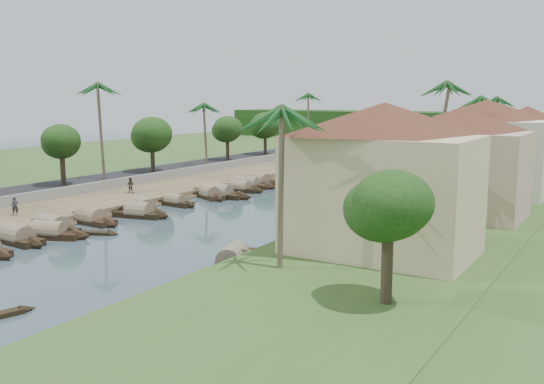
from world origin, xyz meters
The scene contains 46 objects.
ground centered at (0.00, 0.00, 0.00)m, with size 220.00×220.00×0.00m, color #384C55.
left_bank centered at (-16.00, 20.00, 0.40)m, with size 10.00×180.00×0.80m, color brown.
right_bank centered at (19.00, 20.00, 0.60)m, with size 16.00×180.00×1.20m, color #315321.
road centered at (-24.50, 20.00, 0.70)m, with size 8.00×180.00×1.40m, color black.
retaining_wall centered at (-20.20, 20.00, 1.35)m, with size 0.40×180.00×1.10m, color slate.
far_left_fill centered at (-51.00, 20.00, 0.68)m, with size 45.00×220.00×1.35m, color #315321.
treeline centered at (0.00, 100.00, 4.00)m, with size 120.00×14.00×8.00m.
bridge centered at (0.00, 72.00, 1.72)m, with size 28.00×4.00×2.40m.
building_near centered at (18.99, -2.00, 6.38)m, with size 14.85×14.85×10.20m.
building_mid centered at (19.99, 14.00, 6.13)m, with size 14.11×14.11×9.70m.
building_far centered at (18.99, 28.00, 6.38)m, with size 15.59×15.59×10.20m.
building_distant centered at (19.99, 48.00, 5.88)m, with size 12.62×12.62×9.20m.
sampan_1 centered at (-8.92, -10.23, 0.42)m, with size 7.49×2.32×2.20m.
sampan_2 centered at (-8.21, -7.78, 0.41)m, with size 7.88×4.40×2.09m.
sampan_3 centered at (-9.94, -6.07, 0.42)m, with size 8.37×2.29×2.23m.
sampan_4 centered at (-9.74, -1.84, 0.42)m, with size 7.78×2.24×2.19m.
sampan_5 centered at (-7.96, 2.69, 0.42)m, with size 7.09×3.14×2.21m.
sampan_6 centered at (-9.56, 5.21, 0.41)m, with size 6.53×4.65×2.02m.
sampan_7 centered at (-9.13, 9.43, 0.40)m, with size 6.38×1.86×1.75m.
sampan_8 centered at (-8.80, 15.19, 0.41)m, with size 6.72×4.47×2.10m.
sampan_9 centered at (-8.47, 16.13, 0.42)m, with size 9.66×2.77×2.38m.
sampan_10 centered at (-10.16, 17.24, 0.41)m, with size 7.72×3.02×2.10m.
sampan_11 centered at (-8.59, 21.05, 0.41)m, with size 7.01×2.09×2.02m.
sampan_12 centered at (-9.77, 24.06, 0.41)m, with size 9.14×3.26×2.15m.
sampan_13 centered at (-9.91, 27.53, 0.42)m, with size 8.71×3.70×2.32m.
sampan_14 centered at (9.66, -6.28, 0.41)m, with size 4.24×8.42×2.05m.
sampan_15 centered at (10.11, 7.30, 0.42)m, with size 2.92×8.75×2.29m.
sampan_16 centered at (10.30, 20.77, 0.40)m, with size 3.64×7.11×1.79m.
canoe_1 centered at (-6.45, -5.03, 0.10)m, with size 5.42×3.03×0.89m.
canoe_2 centered at (-6.60, 17.76, 0.10)m, with size 4.48×3.19×0.71m.
palm_0 centered at (15.00, -8.70, 10.77)m, with size 3.20×3.20×11.35m.
palm_1 centered at (16.00, 5.78, 9.58)m, with size 3.20×3.20×10.12m.
palm_2 centered at (15.00, 22.95, 12.74)m, with size 3.20×3.20×13.37m.
palm_3 centered at (16.00, 36.80, 11.27)m, with size 3.20×3.20×11.87m.
palm_5 centered at (-24.00, 13.18, 12.86)m, with size 3.20×3.20×13.32m.
palm_6 centered at (-22.00, 31.69, 10.28)m, with size 3.20×3.20×10.63m.
palm_7 centered at (14.00, 56.19, 11.16)m, with size 3.20×3.20×11.76m.
palm_8 centered at (-20.50, 61.35, 11.73)m, with size 3.20×3.20×12.14m.
tree_2 centered at (-24.00, 6.95, 6.43)m, with size 4.43×4.43×6.94m.
tree_3 centered at (-24.00, 22.19, 6.39)m, with size 5.50×5.50×7.32m.
tree_4 centered at (-24.00, 39.89, 6.31)m, with size 4.70×4.70×6.92m.
tree_5 centered at (-24.00, 51.39, 6.44)m, with size 5.24×5.24×7.26m.
tree_6 centered at (24.00, 30.86, 6.91)m, with size 4.61×4.61×7.72m.
tree_7 centered at (23.00, -11.38, 6.17)m, with size 4.11×4.11×6.78m.
person_near centered at (-15.64, -5.53, 1.66)m, with size 0.63×0.41×1.72m, color #26272E.
person_far centered at (-16.01, 9.73, 1.68)m, with size 0.86×0.67×1.76m, color #3A3428.
Camera 1 is at (33.75, -40.14, 11.86)m, focal length 40.00 mm.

